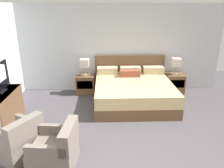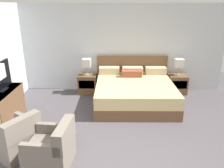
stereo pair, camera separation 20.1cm
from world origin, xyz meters
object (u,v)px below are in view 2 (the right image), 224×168
Objects in this scene: armchair_companion at (52,149)px; dresser at (3,108)px; bed at (134,91)px; nightstand_right at (177,84)px; table_lamp_right at (179,63)px; nightstand_left at (87,84)px; armchair_by_window at (16,139)px; table_lamp_left at (87,63)px.

dresser is at bearing 137.65° from armchair_companion.
nightstand_right is (1.32, 0.70, -0.04)m from bed.
bed is at bearing -152.13° from table_lamp_right.
table_lamp_right is at bearing 0.03° from nightstand_left.
table_lamp_right is 4.28m from armchair_companion.
nightstand_right is at bearing 23.52° from dresser.
nightstand_left is 2.98m from armchair_by_window.
nightstand_right is 2.72m from table_lamp_left.
dresser is 1.89m from armchair_companion.
armchair_companion is (0.71, -0.29, 0.00)m from armchair_by_window.
bed is 2.73× the size of armchair_companion.
armchair_by_window reaches higher than nightstand_left.
table_lamp_right is at bearing 23.54° from dresser.
nightstand_right is at bearing 38.43° from armchair_by_window.
nightstand_right is at bearing -90.00° from table_lamp_right.
armchair_by_window is at bearing -108.12° from table_lamp_left.
nightstand_left is 2.46m from dresser.
nightstand_right is 4.56m from armchair_by_window.
armchair_companion is (1.39, -1.27, -0.11)m from dresser.
bed is 2.19× the size of armchair_by_window.
table_lamp_right is at bearing 90.00° from nightstand_right.
bed is at bearing -27.84° from nightstand_left.
nightstand_right is at bearing 0.00° from nightstand_left.
table_lamp_left is 0.63× the size of armchair_companion.
nightstand_left is at bearing 85.96° from armchair_companion.
nightstand_left is 1.15× the size of table_lamp_right.
nightstand_right is 4.24m from armchair_companion.
nightstand_right is 0.63m from table_lamp_right.
table_lamp_right reaches higher than nightstand_right.
table_lamp_left is (-1.32, 0.70, 0.59)m from bed.
nightstand_left is 0.47× the size of dresser.
armchair_by_window is at bearing -55.14° from dresser.
armchair_companion is (-0.22, -3.12, -0.62)m from table_lamp_left.
dresser reaches higher than nightstand_right.
table_lamp_left is (0.00, 0.00, 0.63)m from nightstand_left.
armchair_by_window is at bearing -108.13° from nightstand_left.
nightstand_left is 0.58× the size of armchair_by_window.
nightstand_left and nightstand_right have the same top height.
dresser is 1.20m from armchair_by_window.
bed is 3.77× the size of nightstand_left.
bed is 2.87m from armchair_companion.
dresser reaches higher than armchair_companion.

